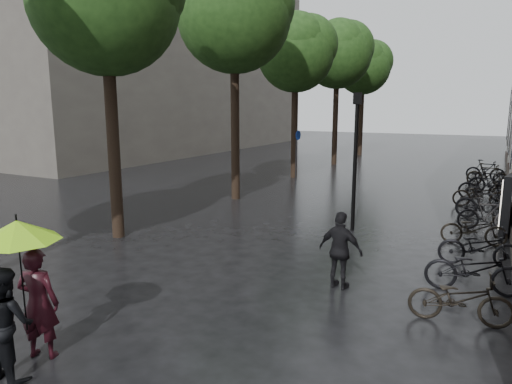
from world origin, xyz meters
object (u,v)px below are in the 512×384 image
Objects in this scene: person_burgundy at (38,303)px; parked_bicycles at (482,204)px; lamp_post at (356,148)px; person_black at (6,323)px; pedestrian_walking at (341,250)px; ad_lightbox at (509,204)px.

person_burgundy is 0.09× the size of parked_bicycles.
parked_bicycles is at bearing 45.31° from lamp_post.
person_black is at bearing 75.18° from person_burgundy.
person_burgundy reaches higher than pedestrian_walking.
person_burgundy is 0.53m from person_black.
ad_lightbox is at bearing -141.37° from person_burgundy.
person_black is at bearing 66.56° from pedestrian_walking.
person_burgundy is 11.97m from ad_lightbox.
ad_lightbox is (5.87, 10.92, 0.09)m from person_black.
ad_lightbox reaches higher than person_burgundy.
ad_lightbox reaches higher than person_black.
lamp_post reaches higher than pedestrian_walking.
parked_bicycles is 1.77m from ad_lightbox.
parked_bicycles is at bearing 124.85° from ad_lightbox.
person_black is 0.90× the size of ad_lightbox.
parked_bicycles is (2.25, 7.57, -0.29)m from pedestrian_walking.
person_black is (0.06, -0.52, -0.05)m from person_burgundy.
ad_lightbox is 4.54m from lamp_post.
person_burgundy is 0.41× the size of lamp_post.
person_black is 0.09× the size of parked_bicycles.
pedestrian_walking is at bearing -77.04° from lamp_post.
parked_bicycles is at bearing -99.44° from pedestrian_walking.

